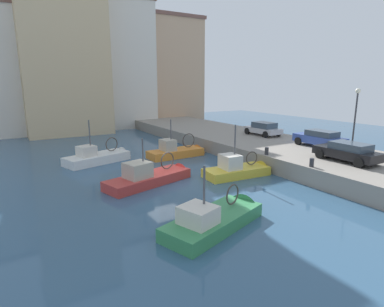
{
  "coord_description": "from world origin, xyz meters",
  "views": [
    {
      "loc": [
        -9.17,
        -18.64,
        6.43
      ],
      "look_at": [
        2.82,
        1.2,
        1.2
      ],
      "focal_mm": 29.48,
      "sensor_mm": 36.0,
      "label": 1
    }
  ],
  "objects_px": {
    "parked_car_silver": "(263,129)",
    "mooring_bollard_mid": "(312,162)",
    "fishing_boat_yellow": "(241,173)",
    "quay_streetlamp": "(356,110)",
    "parked_car_blue": "(320,138)",
    "parked_car_black": "(348,152)",
    "fishing_boat_green": "(219,223)",
    "fishing_boat_orange": "(179,155)",
    "fishing_boat_white": "(102,160)",
    "fishing_boat_red": "(153,180)",
    "mooring_bollard_north": "(267,151)"
  },
  "relations": [
    {
      "from": "parked_car_silver",
      "to": "mooring_bollard_mid",
      "type": "bearing_deg",
      "value": -119.33
    },
    {
      "from": "fishing_boat_yellow",
      "to": "parked_car_silver",
      "type": "distance_m",
      "value": 11.01
    },
    {
      "from": "mooring_bollard_mid",
      "to": "quay_streetlamp",
      "type": "relative_size",
      "value": 0.11
    },
    {
      "from": "parked_car_blue",
      "to": "parked_car_black",
      "type": "bearing_deg",
      "value": -122.34
    },
    {
      "from": "fishing_boat_green",
      "to": "fishing_boat_orange",
      "type": "xyz_separation_m",
      "value": [
        5.16,
        13.16,
        0.02
      ]
    },
    {
      "from": "fishing_boat_white",
      "to": "fishing_boat_red",
      "type": "relative_size",
      "value": 0.91
    },
    {
      "from": "fishing_boat_green",
      "to": "fishing_boat_orange",
      "type": "bearing_deg",
      "value": 68.57
    },
    {
      "from": "fishing_boat_red",
      "to": "parked_car_blue",
      "type": "height_order",
      "value": "fishing_boat_red"
    },
    {
      "from": "mooring_bollard_mid",
      "to": "mooring_bollard_north",
      "type": "bearing_deg",
      "value": 90.0
    },
    {
      "from": "fishing_boat_red",
      "to": "mooring_bollard_north",
      "type": "distance_m",
      "value": 8.74
    },
    {
      "from": "fishing_boat_green",
      "to": "parked_car_silver",
      "type": "height_order",
      "value": "fishing_boat_green"
    },
    {
      "from": "fishing_boat_white",
      "to": "fishing_boat_yellow",
      "type": "height_order",
      "value": "fishing_boat_yellow"
    },
    {
      "from": "fishing_boat_white",
      "to": "parked_car_black",
      "type": "distance_m",
      "value": 18.72
    },
    {
      "from": "fishing_boat_green",
      "to": "mooring_bollard_mid",
      "type": "distance_m",
      "value": 8.79
    },
    {
      "from": "fishing_boat_white",
      "to": "mooring_bollard_north",
      "type": "xyz_separation_m",
      "value": [
        9.83,
        -8.99,
        1.37
      ]
    },
    {
      "from": "parked_car_black",
      "to": "parked_car_blue",
      "type": "height_order",
      "value": "parked_car_blue"
    },
    {
      "from": "fishing_boat_green",
      "to": "mooring_bollard_mid",
      "type": "bearing_deg",
      "value": 11.6
    },
    {
      "from": "fishing_boat_red",
      "to": "parked_car_black",
      "type": "height_order",
      "value": "fishing_boat_red"
    },
    {
      "from": "parked_car_silver",
      "to": "parked_car_blue",
      "type": "height_order",
      "value": "parked_car_blue"
    },
    {
      "from": "fishing_boat_yellow",
      "to": "fishing_boat_orange",
      "type": "bearing_deg",
      "value": 96.7
    },
    {
      "from": "fishing_boat_green",
      "to": "mooring_bollard_north",
      "type": "bearing_deg",
      "value": 34.05
    },
    {
      "from": "fishing_boat_red",
      "to": "quay_streetlamp",
      "type": "xyz_separation_m",
      "value": [
        14.13,
        -4.7,
        4.31
      ]
    },
    {
      "from": "fishing_boat_green",
      "to": "mooring_bollard_north",
      "type": "height_order",
      "value": "fishing_boat_green"
    },
    {
      "from": "fishing_boat_red",
      "to": "mooring_bollard_mid",
      "type": "bearing_deg",
      "value": -33.55
    },
    {
      "from": "fishing_boat_white",
      "to": "fishing_boat_green",
      "type": "bearing_deg",
      "value": -84.87
    },
    {
      "from": "fishing_boat_yellow",
      "to": "quay_streetlamp",
      "type": "xyz_separation_m",
      "value": [
        8.11,
        -3.01,
        4.31
      ]
    },
    {
      "from": "fishing_boat_yellow",
      "to": "fishing_boat_green",
      "type": "bearing_deg",
      "value": -136.74
    },
    {
      "from": "fishing_boat_orange",
      "to": "parked_car_silver",
      "type": "distance_m",
      "value": 9.56
    },
    {
      "from": "parked_car_blue",
      "to": "mooring_bollard_mid",
      "type": "height_order",
      "value": "parked_car_blue"
    },
    {
      "from": "fishing_boat_red",
      "to": "parked_car_black",
      "type": "distance_m",
      "value": 13.23
    },
    {
      "from": "parked_car_silver",
      "to": "fishing_boat_yellow",
      "type": "bearing_deg",
      "value": -141.35
    },
    {
      "from": "fishing_boat_white",
      "to": "parked_car_silver",
      "type": "height_order",
      "value": "fishing_boat_white"
    },
    {
      "from": "mooring_bollard_mid",
      "to": "fishing_boat_green",
      "type": "bearing_deg",
      "value": -168.4
    },
    {
      "from": "parked_car_blue",
      "to": "mooring_bollard_mid",
      "type": "xyz_separation_m",
      "value": [
        -5.9,
        -3.92,
        -0.44
      ]
    },
    {
      "from": "parked_car_silver",
      "to": "fishing_boat_red",
      "type": "bearing_deg",
      "value": -160.62
    },
    {
      "from": "mooring_bollard_mid",
      "to": "quay_streetlamp",
      "type": "xyz_separation_m",
      "value": [
        5.65,
        0.93,
        2.98
      ]
    },
    {
      "from": "fishing_boat_white",
      "to": "parked_car_black",
      "type": "relative_size",
      "value": 1.45
    },
    {
      "from": "mooring_bollard_north",
      "to": "quay_streetlamp",
      "type": "height_order",
      "value": "quay_streetlamp"
    },
    {
      "from": "parked_car_silver",
      "to": "mooring_bollard_mid",
      "type": "relative_size",
      "value": 7.12
    },
    {
      "from": "fishing_boat_white",
      "to": "fishing_boat_orange",
      "type": "distance_m",
      "value": 6.68
    },
    {
      "from": "fishing_boat_white",
      "to": "parked_car_blue",
      "type": "distance_m",
      "value": 18.24
    },
    {
      "from": "fishing_boat_yellow",
      "to": "fishing_boat_orange",
      "type": "relative_size",
      "value": 0.96
    },
    {
      "from": "parked_car_silver",
      "to": "mooring_bollard_north",
      "type": "relative_size",
      "value": 7.12
    },
    {
      "from": "mooring_bollard_mid",
      "to": "mooring_bollard_north",
      "type": "height_order",
      "value": "same"
    },
    {
      "from": "parked_car_blue",
      "to": "quay_streetlamp",
      "type": "xyz_separation_m",
      "value": [
        -0.25,
        -2.99,
        2.54
      ]
    },
    {
      "from": "fishing_boat_green",
      "to": "parked_car_black",
      "type": "height_order",
      "value": "fishing_boat_green"
    },
    {
      "from": "fishing_boat_white",
      "to": "parked_car_blue",
      "type": "xyz_separation_m",
      "value": [
        15.73,
        -9.07,
        1.81
      ]
    },
    {
      "from": "fishing_boat_red",
      "to": "fishing_boat_yellow",
      "type": "relative_size",
      "value": 1.25
    },
    {
      "from": "fishing_boat_white",
      "to": "fishing_boat_red",
      "type": "distance_m",
      "value": 7.49
    },
    {
      "from": "fishing_boat_white",
      "to": "quay_streetlamp",
      "type": "distance_m",
      "value": 20.1
    }
  ]
}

